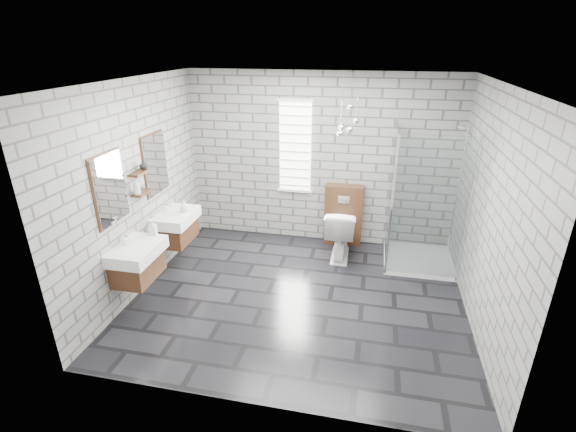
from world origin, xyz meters
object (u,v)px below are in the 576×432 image
(vanity_left, at_px, (134,252))
(cistern_panel, at_px, (343,215))
(shower_enclosure, at_px, (415,234))
(toilet, at_px, (340,232))
(vanity_right, at_px, (174,218))

(vanity_left, xyz_separation_m, cistern_panel, (2.32, 2.29, -0.26))
(vanity_left, distance_m, shower_enclosure, 3.85)
(shower_enclosure, xyz_separation_m, toilet, (-1.08, 0.05, -0.10))
(vanity_left, bearing_deg, cistern_panel, 44.53)
(vanity_left, distance_m, cistern_panel, 3.27)
(vanity_right, xyz_separation_m, shower_enclosure, (3.41, 0.72, -0.25))
(vanity_right, bearing_deg, toilet, 18.43)
(shower_enclosure, distance_m, toilet, 1.09)
(cistern_panel, bearing_deg, shower_enclosure, -25.51)
(vanity_left, relative_size, vanity_right, 1.00)
(vanity_right, bearing_deg, shower_enclosure, 11.98)
(vanity_left, relative_size, toilet, 1.96)
(shower_enclosure, relative_size, toilet, 2.53)
(vanity_left, distance_m, vanity_right, 1.05)
(toilet, bearing_deg, vanity_left, 37.20)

